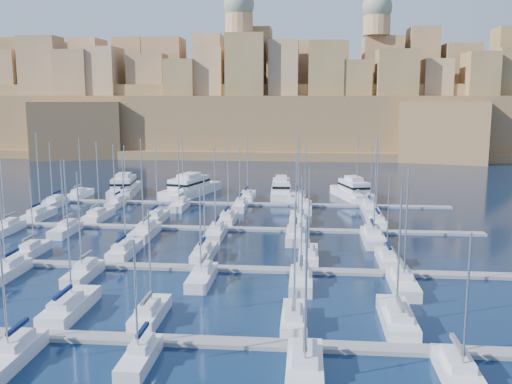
# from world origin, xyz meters

# --- Properties ---
(ground) EXTENTS (600.00, 600.00, 0.00)m
(ground) POSITION_xyz_m (0.00, 0.00, 0.00)
(ground) COLOR black
(ground) RESTS_ON ground
(pontoon_near) EXTENTS (84.00, 2.00, 0.40)m
(pontoon_near) POSITION_xyz_m (0.00, -34.00, 0.20)
(pontoon_near) COLOR slate
(pontoon_near) RESTS_ON ground
(pontoon_mid_near) EXTENTS (84.00, 2.00, 0.40)m
(pontoon_mid_near) POSITION_xyz_m (0.00, -12.00, 0.20)
(pontoon_mid_near) COLOR slate
(pontoon_mid_near) RESTS_ON ground
(pontoon_mid_far) EXTENTS (84.00, 2.00, 0.40)m
(pontoon_mid_far) POSITION_xyz_m (0.00, 10.00, 0.20)
(pontoon_mid_far) COLOR slate
(pontoon_mid_far) RESTS_ON ground
(pontoon_far) EXTENTS (84.00, 2.00, 0.40)m
(pontoon_far) POSITION_xyz_m (0.00, 32.00, 0.20)
(pontoon_far) COLOR slate
(pontoon_far) RESTS_ON ground
(sailboat_2) EXTENTS (2.96, 9.85, 16.14)m
(sailboat_2) POSITION_xyz_m (-10.61, -28.19, 0.77)
(sailboat_2) COLOR silver
(sailboat_2) RESTS_ON ground
(sailboat_3) EXTENTS (2.42, 8.07, 11.42)m
(sailboat_3) POSITION_xyz_m (-1.94, -29.07, 0.71)
(sailboat_3) COLOR silver
(sailboat_3) RESTS_ON ground
(sailboat_4) EXTENTS (2.38, 7.94, 12.51)m
(sailboat_4) POSITION_xyz_m (12.37, -29.14, 0.72)
(sailboat_4) COLOR silver
(sailboat_4) RESTS_ON ground
(sailboat_5) EXTENTS (2.94, 9.80, 13.93)m
(sailboat_5) POSITION_xyz_m (22.36, -28.22, 0.75)
(sailboat_5) COLOR silver
(sailboat_5) RESTS_ON ground
(sailboat_8) EXTENTS (2.55, 8.52, 13.26)m
(sailboat_8) POSITION_xyz_m (-10.92, -39.15, 0.73)
(sailboat_8) COLOR silver
(sailboat_8) RESTS_ON ground
(sailboat_9) EXTENTS (2.17, 7.23, 11.14)m
(sailboat_9) POSITION_xyz_m (-0.17, -38.52, 0.70)
(sailboat_9) COLOR silver
(sailboat_9) RESTS_ON ground
(sailboat_10) EXTENTS (2.89, 9.65, 13.62)m
(sailboat_10) POSITION_xyz_m (13.48, -39.70, 0.75)
(sailboat_10) COLOR silver
(sailboat_10) RESTS_ON ground
(sailboat_11) EXTENTS (2.71, 9.04, 12.53)m
(sailboat_11) POSITION_xyz_m (25.46, -39.41, 0.73)
(sailboat_11) COLOR silver
(sailboat_11) RESTS_ON ground
(sailboat_13) EXTENTS (2.20, 7.33, 11.05)m
(sailboat_13) POSITION_xyz_m (-24.88, -7.43, 0.70)
(sailboat_13) COLOR silver
(sailboat_13) RESTS_ON ground
(sailboat_14) EXTENTS (2.69, 8.97, 14.59)m
(sailboat_14) POSITION_xyz_m (-11.89, -6.63, 0.75)
(sailboat_14) COLOR silver
(sailboat_14) RESTS_ON ground
(sailboat_15) EXTENTS (2.56, 8.54, 12.01)m
(sailboat_15) POSITION_xyz_m (-0.56, -6.84, 0.72)
(sailboat_15) COLOR silver
(sailboat_15) RESTS_ON ground
(sailboat_16) EXTENTS (2.58, 8.61, 13.06)m
(sailboat_16) POSITION_xyz_m (13.74, -6.80, 0.73)
(sailboat_16) COLOR silver
(sailboat_16) RESTS_ON ground
(sailboat_17) EXTENTS (2.37, 7.89, 12.17)m
(sailboat_17) POSITION_xyz_m (24.18, -7.16, 0.72)
(sailboat_17) COLOR silver
(sailboat_17) RESTS_ON ground
(sailboat_19) EXTENTS (2.49, 8.29, 13.36)m
(sailboat_19) POSITION_xyz_m (-23.30, -17.04, 0.73)
(sailboat_19) COLOR silver
(sailboat_19) RESTS_ON ground
(sailboat_20) EXTENTS (2.49, 8.31, 13.57)m
(sailboat_20) POSITION_xyz_m (-13.61, -17.05, 0.73)
(sailboat_20) COLOR silver
(sailboat_20) RESTS_ON ground
(sailboat_21) EXTENTS (2.57, 8.57, 12.24)m
(sailboat_21) POSITION_xyz_m (1.07, -17.18, 0.72)
(sailboat_21) COLOR silver
(sailboat_21) RESTS_ON ground
(sailboat_22) EXTENTS (2.62, 8.72, 13.25)m
(sailboat_22) POSITION_xyz_m (12.88, -17.25, 0.73)
(sailboat_22) COLOR silver
(sailboat_22) RESTS_ON ground
(sailboat_23) EXTENTS (2.73, 9.11, 14.52)m
(sailboat_23) POSITION_xyz_m (24.61, -17.44, 0.75)
(sailboat_23) COLOR silver
(sailboat_23) RESTS_ON ground
(sailboat_24) EXTENTS (2.74, 9.14, 15.89)m
(sailboat_24) POSITION_xyz_m (-34.98, 15.46, 0.76)
(sailboat_24) COLOR silver
(sailboat_24) RESTS_ON ground
(sailboat_25) EXTENTS (2.84, 9.46, 14.34)m
(sailboat_25) POSITION_xyz_m (-24.00, 15.61, 0.75)
(sailboat_25) COLOR silver
(sailboat_25) RESTS_ON ground
(sailboat_26) EXTENTS (2.64, 8.81, 14.38)m
(sailboat_26) POSITION_xyz_m (-13.17, 15.29, 0.75)
(sailboat_26) COLOR silver
(sailboat_26) RESTS_ON ground
(sailboat_27) EXTENTS (2.72, 9.06, 14.19)m
(sailboat_27) POSITION_xyz_m (-0.43, 15.42, 0.74)
(sailboat_27) COLOR silver
(sailboat_27) RESTS_ON ground
(sailboat_28) EXTENTS (2.96, 9.88, 15.83)m
(sailboat_28) POSITION_xyz_m (11.96, 15.82, 0.77)
(sailboat_28) COLOR silver
(sailboat_28) RESTS_ON ground
(sailboat_29) EXTENTS (2.87, 9.57, 14.99)m
(sailboat_29) POSITION_xyz_m (25.37, 15.67, 0.76)
(sailboat_29) COLOR silver
(sailboat_29) RESTS_ON ground
(sailboat_30) EXTENTS (2.53, 8.42, 12.75)m
(sailboat_30) POSITION_xyz_m (-35.37, 4.90, 0.73)
(sailboat_30) COLOR silver
(sailboat_30) RESTS_ON ground
(sailboat_31) EXTENTS (2.58, 8.58, 12.36)m
(sailboat_31) POSITION_xyz_m (-25.36, 4.82, 0.72)
(sailboat_31) COLOR silver
(sailboat_31) RESTS_ON ground
(sailboat_32) EXTENTS (2.99, 9.96, 15.87)m
(sailboat_32) POSITION_xyz_m (-12.13, 4.14, 0.77)
(sailboat_32) COLOR silver
(sailboat_32) RESTS_ON ground
(sailboat_33) EXTENTS (2.60, 8.65, 14.47)m
(sailboat_33) POSITION_xyz_m (-0.80, 4.78, 0.75)
(sailboat_33) COLOR silver
(sailboat_33) RESTS_ON ground
(sailboat_34) EXTENTS (2.88, 9.61, 13.73)m
(sailboat_34) POSITION_xyz_m (11.77, 4.31, 0.75)
(sailboat_34) COLOR silver
(sailboat_34) RESTS_ON ground
(sailboat_35) EXTENTS (3.05, 10.15, 16.47)m
(sailboat_35) POSITION_xyz_m (23.56, 4.05, 0.77)
(sailboat_35) COLOR silver
(sailboat_35) RESTS_ON ground
(sailboat_36) EXTENTS (2.73, 9.10, 13.38)m
(sailboat_36) POSITION_xyz_m (-36.21, 37.43, 0.74)
(sailboat_36) COLOR silver
(sailboat_36) RESTS_ON ground
(sailboat_37) EXTENTS (2.23, 7.45, 11.83)m
(sailboat_37) POSITION_xyz_m (-25.90, 36.63, 0.71)
(sailboat_37) COLOR silver
(sailboat_37) RESTS_ON ground
(sailboat_38) EXTENTS (3.03, 10.09, 15.14)m
(sailboat_38) POSITION_xyz_m (-13.48, 37.92, 0.76)
(sailboat_38) COLOR silver
(sailboat_38) RESTS_ON ground
(sailboat_39) EXTENTS (2.85, 9.51, 13.33)m
(sailboat_39) POSITION_xyz_m (0.63, 37.64, 0.74)
(sailboat_39) COLOR silver
(sailboat_39) RESTS_ON ground
(sailboat_40) EXTENTS (3.04, 10.14, 14.91)m
(sailboat_40) POSITION_xyz_m (11.25, 37.95, 0.76)
(sailboat_40) COLOR silver
(sailboat_40) RESTS_ON ground
(sailboat_41) EXTENTS (2.95, 9.83, 14.34)m
(sailboat_41) POSITION_xyz_m (23.88, 37.79, 0.75)
(sailboat_41) COLOR silver
(sailboat_41) RESTS_ON ground
(sailboat_42) EXTENTS (2.72, 9.05, 13.31)m
(sailboat_42) POSITION_xyz_m (-37.29, 26.59, 0.74)
(sailboat_42) COLOR silver
(sailboat_42) RESTS_ON ground
(sailboat_43) EXTENTS (2.24, 7.46, 12.93)m
(sailboat_43) POSITION_xyz_m (-24.73, 27.37, 0.73)
(sailboat_43) COLOR silver
(sailboat_43) RESTS_ON ground
(sailboat_44) EXTENTS (2.62, 8.75, 13.94)m
(sailboat_44) POSITION_xyz_m (-11.55, 26.74, 0.74)
(sailboat_44) COLOR silver
(sailboat_44) RESTS_ON ground
(sailboat_45) EXTENTS (2.41, 8.02, 12.60)m
(sailboat_45) POSITION_xyz_m (0.35, 27.10, 0.72)
(sailboat_45) COLOR silver
(sailboat_45) RESTS_ON ground
(sailboat_46) EXTENTS (2.67, 8.89, 13.11)m
(sailboat_46) POSITION_xyz_m (13.01, 26.67, 0.73)
(sailboat_46) COLOR silver
(sailboat_46) RESTS_ON ground
(sailboat_47) EXTENTS (2.72, 9.07, 12.96)m
(sailboat_47) POSITION_xyz_m (25.43, 26.58, 0.73)
(sailboat_47) COLOR silver
(sailboat_47) RESTS_ON ground
(motor_yacht_a) EXTENTS (7.24, 17.16, 5.25)m
(motor_yacht_a) POSITION_xyz_m (-27.59, 41.49, 1.73)
(motor_yacht_a) COLOR silver
(motor_yacht_a) RESTS_ON ground
(motor_yacht_b) EXTENTS (11.20, 19.98, 5.25)m
(motor_yacht_b) POSITION_xyz_m (-12.74, 42.71, 1.73)
(motor_yacht_b) COLOR silver
(motor_yacht_b) RESTS_ON ground
(motor_yacht_c) EXTENTS (4.90, 14.53, 5.25)m
(motor_yacht_c) POSITION_xyz_m (7.78, 40.40, 1.73)
(motor_yacht_c) COLOR silver
(motor_yacht_c) RESTS_ON ground
(motor_yacht_d) EXTENTS (9.10, 16.24, 5.25)m
(motor_yacht_d) POSITION_xyz_m (23.24, 40.99, 1.73)
(motor_yacht_d) COLOR silver
(motor_yacht_d) RESTS_ON ground
(fortified_city) EXTENTS (460.00, 108.95, 59.52)m
(fortified_city) POSITION_xyz_m (-0.19, 155.26, 14.74)
(fortified_city) COLOR brown
(fortified_city) RESTS_ON ground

